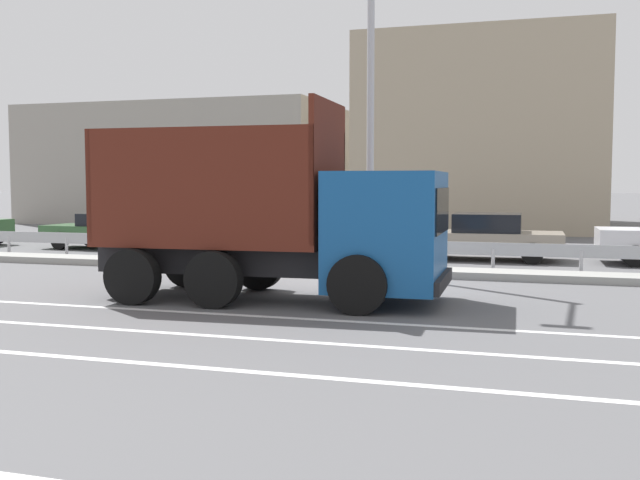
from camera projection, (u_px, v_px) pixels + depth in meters
name	position (u px, v px, depth m)	size (l,w,h in m)	color
ground_plane	(346.00, 281.00, 17.16)	(320.00, 320.00, 0.00)	#565659
lane_strip_0	(231.00, 315.00, 12.82)	(68.90, 0.16, 0.01)	silver
lane_strip_1	(184.00, 334.00, 11.18)	(68.90, 0.16, 0.01)	silver
lane_strip_2	(118.00, 361.00, 9.48)	(68.90, 0.16, 0.01)	silver
median_island	(363.00, 270.00, 18.66)	(37.90, 1.10, 0.18)	gray
median_guardrail	(371.00, 248.00, 19.48)	(68.90, 0.09, 0.78)	#9EA0A5
dump_truck	(311.00, 233.00, 14.22)	(6.79, 2.99, 3.79)	#144C8C
median_road_sign	(205.00, 223.00, 19.85)	(0.80, 0.16, 2.21)	white
street_lamp_1	(368.00, 77.00, 18.00)	(0.71, 2.70, 8.52)	#ADADB2
parked_car_3	(110.00, 230.00, 25.48)	(4.68, 2.02, 1.22)	#335B33
parked_car_4	(295.00, 231.00, 23.68)	(4.62, 2.14, 1.47)	navy
parked_car_5	(484.00, 236.00, 21.95)	(4.61, 2.14, 1.36)	gray
background_building_0	(190.00, 165.00, 43.34)	(16.93, 9.88, 6.53)	gray
background_building_1	(489.00, 139.00, 39.53)	(11.17, 15.39, 9.10)	tan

